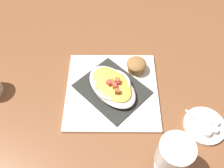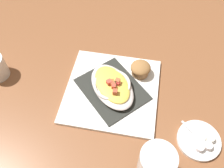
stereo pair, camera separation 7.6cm
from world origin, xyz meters
TOP-DOWN VIEW (x-y plane):
  - ground_plane at (0.00, 0.00)m, footprint 2.60×2.60m
  - square_plate at (0.00, 0.00)m, footprint 0.33×0.33m
  - folded_napkin at (0.00, 0.00)m, footprint 0.25×0.26m
  - gratin_dish at (-0.00, -0.00)m, footprint 0.21×0.21m
  - muffin at (0.09, -0.07)m, footprint 0.07×0.07m
  - stemmed_glass at (-0.22, -0.18)m, footprint 0.08×0.08m
  - creamer_saucer at (-0.08, -0.29)m, footprint 0.12×0.12m
  - spoon at (-0.08, -0.28)m, footprint 0.06×0.08m
  - creamer_cup_0 at (-0.11, -0.29)m, footprint 0.02×0.02m
  - creamer_cup_1 at (-0.10, -0.31)m, footprint 0.02×0.02m
  - creamer_cup_2 at (-0.07, -0.31)m, footprint 0.02×0.02m

SIDE VIEW (x-z plane):
  - ground_plane at x=0.00m, z-range 0.00..0.00m
  - square_plate at x=0.00m, z-range 0.00..0.01m
  - creamer_saucer at x=-0.08m, z-range 0.00..0.01m
  - folded_napkin at x=0.00m, z-range 0.01..0.01m
  - spoon at x=-0.08m, z-range 0.01..0.02m
  - creamer_cup_0 at x=-0.11m, z-range 0.01..0.03m
  - creamer_cup_1 at x=-0.10m, z-range 0.01..0.03m
  - creamer_cup_2 at x=-0.07m, z-range 0.01..0.03m
  - gratin_dish at x=0.00m, z-range 0.01..0.06m
  - muffin at x=0.09m, z-range 0.01..0.06m
  - stemmed_glass at x=-0.22m, z-range 0.02..0.16m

